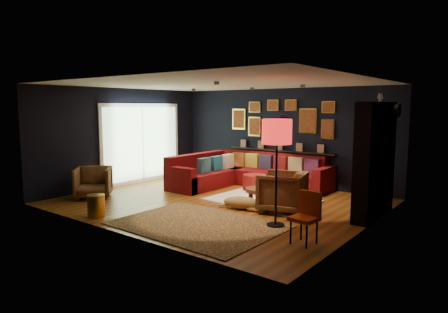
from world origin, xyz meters
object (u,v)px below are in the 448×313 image
Objects in this scene: orange_chair at (307,213)px; dog at (242,200)px; floor_lamp at (277,136)px; coffee_table at (260,192)px; armchair_left at (93,181)px; sectional at (243,174)px; gold_stool at (96,205)px; armchair_right at (282,190)px; pouf at (254,182)px.

orange_chair reaches higher than dog.
coffee_table is at bearing 134.84° from floor_lamp.
armchair_left is 0.42× the size of floor_lamp.
sectional is 2.32m from coffee_table.
sectional is 4.20m from gold_stool.
armchair_right is 1.87m from orange_chair.
pouf is (0.58, -0.31, -0.10)m from sectional.
dog is at bearing -55.24° from sectional.
armchair_right is (1.56, -1.36, 0.23)m from pouf.
armchair_left is 0.73× the size of dog.
orange_chair is (1.23, -1.41, 0.03)m from armchair_right.
gold_stool is (-1.14, -3.85, -0.01)m from pouf.
floor_lamp is (0.41, -0.95, 1.16)m from armchair_right.
floor_lamp reaches higher than sectional.
pouf is 0.65× the size of armchair_right.
gold_stool is 0.38× the size of dog.
armchair_left is at bearing -171.63° from floor_lamp.
pouf reaches higher than coffee_table.
coffee_table is 0.43× the size of floor_lamp.
coffee_table is 0.43m from dog.
orange_chair is at bearing -44.76° from pouf.
armchair_left is 1.91× the size of gold_stool.
armchair_left reaches higher than coffee_table.
orange_chair reaches higher than armchair_left.
coffee_table is 3.89m from armchair_left.
coffee_table is 1.01× the size of orange_chair.
armchair_right is 3.68m from gold_stool.
armchair_right is at bearing -40.94° from pouf.
coffee_table is at bearing 48.89° from gold_stool.
gold_stool is at bearing -158.07° from orange_chair.
armchair_left is at bearing -174.94° from dog.
pouf is at bearing 3.27° from armchair_left.
armchair_left is at bearing 147.23° from gold_stool.
orange_chair reaches higher than coffee_table.
pouf is 0.72× the size of orange_chair.
dog is at bearing 158.17° from orange_chair.
gold_stool is at bearing -131.11° from coffee_table.
dog is (-0.75, -0.34, -0.26)m from armchair_right.
floor_lamp is at bearing -43.24° from dog.
sectional is 2.72m from armchair_right.
sectional is at bearing 109.05° from dog.
floor_lamp is at bearing -49.48° from pouf.
armchair_right reaches higher than orange_chair.
sectional is 1.79× the size of floor_lamp.
armchair_left is (-1.94, -3.27, 0.08)m from sectional.
orange_chair reaches higher than gold_stool.
sectional is at bearing 144.15° from orange_chair.
pouf is 3.89m from armchair_left.
gold_stool reaches higher than coffee_table.
pouf is 1.88m from dog.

